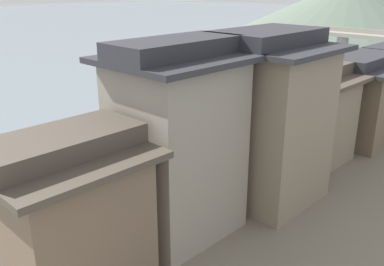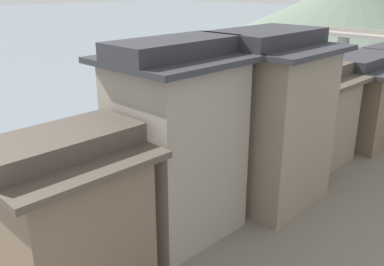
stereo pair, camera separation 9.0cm
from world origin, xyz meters
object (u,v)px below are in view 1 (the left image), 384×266
Objects in this scene: boat_midriver_drifting at (303,125)px; boat_crossing_west at (37,213)px; house_waterfront_far at (356,99)px; boat_midriver_upstream at (260,110)px; house_waterfront_nearest at (68,215)px; house_waterfront_narrow at (306,116)px; house_waterfront_second at (177,141)px; mooring_post_dock_mid at (158,194)px; house_waterfront_tall at (263,118)px; boat_upstream_distant at (176,127)px; boat_moored_nearest at (183,179)px; mooring_post_dock_far at (258,148)px; boat_moored_second at (250,150)px; boat_moored_far at (285,85)px; boat_moored_third at (360,95)px.

boat_midriver_drifting is 22.77m from boat_crossing_west.
boat_midriver_upstream is at bearing 164.29° from house_waterfront_far.
boat_midriver_drifting is 25.17m from house_waterfront_nearest.
boat_midriver_upstream is 13.70m from house_waterfront_narrow.
house_waterfront_second is 10.94× the size of mooring_post_dock_mid.
mooring_post_dock_mid is (-3.25, -4.40, -3.91)m from house_waterfront_tall.
house_waterfront_nearest reaches higher than boat_upstream_distant.
house_waterfront_tall is (5.25, 0.64, 5.02)m from boat_moored_nearest.
boat_crossing_west is at bearing -83.58° from boat_midriver_upstream.
house_waterfront_far is at bearing 86.17° from house_waterfront_narrow.
house_waterfront_second reaches higher than boat_midriver_drifting.
boat_upstream_distant is 9.13m from mooring_post_dock_far.
house_waterfront_tall is 5.72m from house_waterfront_narrow.
boat_moored_second is at bearing 80.44° from boat_crossing_west.
boat_upstream_distant reaches higher than boat_moored_far.
boat_crossing_west is at bearing 164.98° from house_waterfront_nearest.
mooring_post_dock_mid is at bearing -69.75° from boat_midriver_upstream.
boat_moored_nearest is at bearing -173.07° from house_waterfront_tall.
house_waterfront_second and house_waterfront_tall have the same top height.
boat_midriver_upstream is 27.49m from house_waterfront_nearest.
boat_moored_nearest is 0.72× the size of house_waterfront_narrow.
boat_midriver_upstream is at bearing 108.21° from boat_moored_nearest.
house_waterfront_nearest reaches higher than mooring_post_dock_mid.
house_waterfront_narrow is at bearing -43.05° from boat_midriver_upstream.
boat_moored_far is 0.70× the size of house_waterfront_narrow.
boat_moored_third reaches higher than boat_moored_second.
mooring_post_dock_mid is at bearing -100.81° from house_waterfront_far.
boat_midriver_upstream is (4.03, -10.65, 0.05)m from boat_moored_far.
mooring_post_dock_far reaches higher than boat_upstream_distant.
boat_moored_second reaches higher than boat_moored_nearest.
house_waterfront_tall is (0.69, 5.45, -0.01)m from house_waterfront_second.
house_waterfront_tall is at bearing -50.39° from boat_moored_second.
boat_moored_far is at bearing -170.09° from boat_moored_third.
house_waterfront_tall is 6.73m from mooring_post_dock_mid.
boat_moored_nearest is 1.02× the size of boat_moored_far.
boat_midriver_upstream is 11.06m from house_waterfront_far.
boat_moored_nearest is at bearing -112.31° from house_waterfront_far.
boat_moored_third is 16.41m from house_waterfront_far.
boat_upstream_distant reaches higher than boat_moored_third.
house_waterfront_narrow is 6.21m from house_waterfront_far.
boat_midriver_drifting reaches higher than boat_moored_second.
boat_moored_third is at bearing 70.47° from boat_midriver_upstream.
house_waterfront_tall is 6.76m from mooring_post_dock_far.
mooring_post_dock_mid is at bearing -126.49° from house_waterfront_tall.
boat_midriver_upstream is at bearing 125.14° from house_waterfront_tall.
boat_crossing_west is (-2.55, -15.15, 0.13)m from boat_moored_second.
house_waterfront_narrow is at bearing 96.05° from house_waterfront_tall.
boat_moored_far is 1.16× the size of boat_midriver_drifting.
boat_moored_second is 17.98m from house_waterfront_nearest.
house_waterfront_nearest is 16.47m from house_waterfront_narrow.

